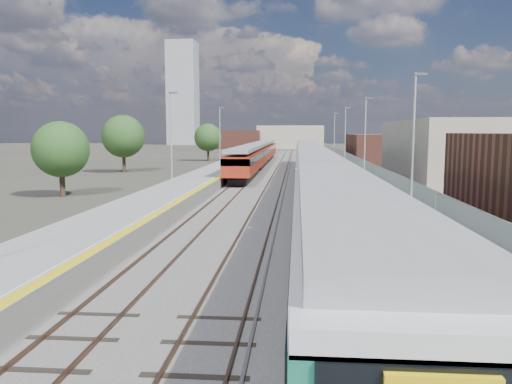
# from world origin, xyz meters

# --- Properties ---
(ground) EXTENTS (320.00, 320.00, 0.00)m
(ground) POSITION_xyz_m (0.00, 50.00, 0.00)
(ground) COLOR #47443A
(ground) RESTS_ON ground
(ballast_bed) EXTENTS (10.50, 155.00, 0.06)m
(ballast_bed) POSITION_xyz_m (-2.25, 52.50, 0.03)
(ballast_bed) COLOR #565451
(ballast_bed) RESTS_ON ground
(tracks) EXTENTS (8.96, 160.00, 0.17)m
(tracks) POSITION_xyz_m (-1.65, 54.18, 0.11)
(tracks) COLOR #4C3323
(tracks) RESTS_ON ground
(platform_right) EXTENTS (4.70, 155.00, 8.52)m
(platform_right) POSITION_xyz_m (5.28, 52.49, 0.54)
(platform_right) COLOR slate
(platform_right) RESTS_ON ground
(platform_left) EXTENTS (4.30, 155.00, 8.52)m
(platform_left) POSITION_xyz_m (-9.05, 52.49, 0.52)
(platform_left) COLOR slate
(platform_left) RESTS_ON ground
(buildings) EXTENTS (72.00, 185.50, 40.00)m
(buildings) POSITION_xyz_m (-18.12, 138.60, 10.70)
(buildings) COLOR brown
(buildings) RESTS_ON ground
(green_train) EXTENTS (2.90, 80.68, 3.19)m
(green_train) POSITION_xyz_m (1.50, 38.30, 2.25)
(green_train) COLOR black
(green_train) RESTS_ON ground
(red_train) EXTENTS (2.75, 55.89, 3.48)m
(red_train) POSITION_xyz_m (-5.50, 66.73, 2.06)
(red_train) COLOR black
(red_train) RESTS_ON ground
(tree_a) EXTENTS (4.52, 4.52, 6.12)m
(tree_a) POSITION_xyz_m (-18.86, 32.35, 3.85)
(tree_a) COLOR #382619
(tree_a) RESTS_ON ground
(tree_b) EXTENTS (5.45, 5.45, 7.39)m
(tree_b) POSITION_xyz_m (-22.16, 56.24, 4.65)
(tree_b) COLOR #382619
(tree_b) RESTS_ON ground
(tree_c) EXTENTS (4.92, 4.92, 6.66)m
(tree_c) POSITION_xyz_m (-15.75, 81.89, 4.19)
(tree_c) COLOR #382619
(tree_c) RESTS_ON ground
(tree_d) EXTENTS (4.60, 4.60, 6.23)m
(tree_d) POSITION_xyz_m (21.73, 69.53, 3.92)
(tree_d) COLOR #382619
(tree_d) RESTS_ON ground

